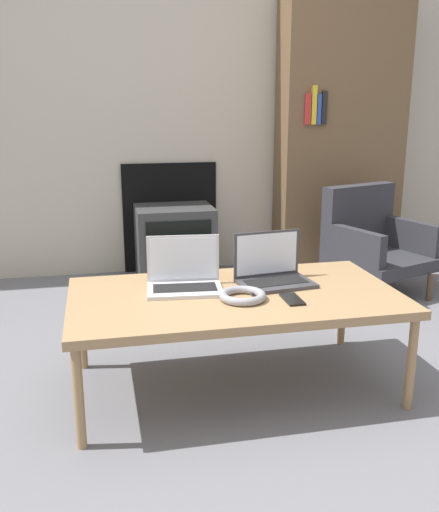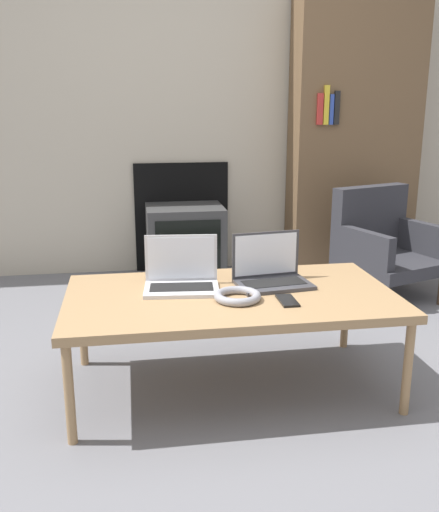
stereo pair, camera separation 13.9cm
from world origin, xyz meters
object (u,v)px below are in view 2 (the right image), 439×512
object	(u,v)px
headphones	(237,296)
phone	(287,301)
laptop_left	(181,277)
laptop_right	(271,273)
armchair	(383,242)
tv	(185,242)

from	to	relation	value
headphones	phone	world-z (taller)	headphones
laptop_left	laptop_right	xyz separation A→B (m)	(0.39, -0.00, 0.00)
laptop_left	armchair	bearing A→B (deg)	41.75
laptop_left	phone	size ratio (longest dim) A/B	2.34
laptop_left	headphones	distance (m)	0.28
laptop_left	laptop_right	size ratio (longest dim) A/B	0.98
tv	laptop_left	bearing A→B (deg)	-96.24
laptop_left	tv	bearing A→B (deg)	89.15
laptop_right	headphones	size ratio (longest dim) A/B	1.77
laptop_right	phone	bearing A→B (deg)	-95.10
tv	headphones	bearing A→B (deg)	-88.64
laptop_right	tv	bearing A→B (deg)	91.07
tv	phone	bearing A→B (deg)	-82.46
phone	armchair	xyz separation A→B (m)	(0.98, 1.25, -0.10)
armchair	headphones	bearing A→B (deg)	-153.57
laptop_left	armchair	xyz separation A→B (m)	(1.38, 1.02, -0.14)
laptop_right	armchair	bearing A→B (deg)	38.37
headphones	tv	distance (m)	1.71
laptop_right	armchair	distance (m)	1.43
headphones	armchair	size ratio (longest dim) A/B	0.27
laptop_left	phone	bearing A→B (deg)	-25.63
phone	headphones	bearing A→B (deg)	165.37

